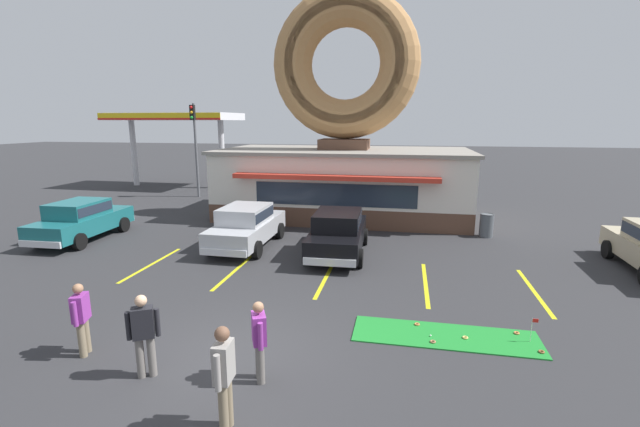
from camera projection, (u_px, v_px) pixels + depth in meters
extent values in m
plane|color=#2D2D30|center=(229.00, 358.00, 8.71)|extent=(160.00, 160.00, 0.00)
cube|color=brown|center=(344.00, 206.00, 21.96)|extent=(12.00, 6.00, 0.90)
cube|color=silver|center=(344.00, 175.00, 21.62)|extent=(12.00, 6.00, 2.30)
cube|color=gray|center=(344.00, 151.00, 21.36)|extent=(12.30, 6.30, 0.16)
cube|color=red|center=(333.00, 178.00, 18.40)|extent=(9.00, 0.60, 0.20)
cube|color=#232D3D|center=(334.00, 195.00, 18.84)|extent=(7.20, 0.03, 1.00)
cube|color=brown|center=(344.00, 144.00, 21.29)|extent=(2.40, 1.80, 0.50)
torus|color=#B27F4C|center=(345.00, 64.00, 20.49)|extent=(7.10, 1.90, 7.10)
torus|color=tan|center=(344.00, 63.00, 20.08)|extent=(6.25, 1.05, 6.24)
cube|color=#1E842D|center=(445.00, 336.00, 9.57)|extent=(4.09, 1.23, 0.03)
torus|color=#D17F47|center=(517.00, 333.00, 9.65)|extent=(0.13, 0.13, 0.04)
torus|color=#D17F47|center=(417.00, 324.00, 10.07)|extent=(0.13, 0.13, 0.04)
torus|color=brown|center=(542.00, 352.00, 8.86)|extent=(0.13, 0.13, 0.04)
torus|color=#E5C666|center=(465.00, 338.00, 9.44)|extent=(0.13, 0.13, 0.04)
torus|color=#A5724C|center=(433.00, 342.00, 9.27)|extent=(0.13, 0.13, 0.04)
sphere|color=white|center=(431.00, 336.00, 9.52)|extent=(0.04, 0.04, 0.04)
cylinder|color=silver|center=(531.00, 330.00, 9.25)|extent=(0.01, 0.01, 0.55)
cube|color=red|center=(535.00, 321.00, 9.19)|extent=(0.12, 0.01, 0.08)
cube|color=#196066|center=(83.00, 223.00, 17.37)|extent=(1.91, 4.46, 0.68)
cube|color=#196066|center=(78.00, 209.00, 17.09)|extent=(1.63, 2.15, 0.60)
cube|color=#232D3D|center=(78.00, 208.00, 17.09)|extent=(1.65, 2.07, 0.36)
cube|color=silver|center=(117.00, 217.00, 19.58)|extent=(1.67, 0.16, 0.24)
cube|color=silver|center=(40.00, 244.00, 15.27)|extent=(1.67, 0.16, 0.24)
cylinder|color=black|center=(87.00, 223.00, 18.90)|extent=(0.24, 0.65, 0.64)
cylinder|color=black|center=(124.00, 225.00, 18.62)|extent=(0.24, 0.65, 0.64)
cylinder|color=black|center=(38.00, 239.00, 16.27)|extent=(0.24, 0.65, 0.64)
cylinder|color=black|center=(79.00, 242.00, 15.99)|extent=(0.24, 0.65, 0.64)
cube|color=#B2B5BA|center=(247.00, 230.00, 16.39)|extent=(1.79, 4.41, 0.68)
cube|color=#B2B5BA|center=(245.00, 214.00, 16.12)|extent=(1.58, 2.11, 0.60)
cube|color=#232D3D|center=(245.00, 214.00, 16.11)|extent=(1.60, 2.03, 0.36)
cube|color=silver|center=(266.00, 222.00, 18.58)|extent=(1.67, 0.11, 0.24)
cube|color=silver|center=(223.00, 253.00, 14.31)|extent=(1.67, 0.11, 0.24)
cylinder|color=black|center=(240.00, 228.00, 17.95)|extent=(0.22, 0.64, 0.64)
cylinder|color=black|center=(280.00, 231.00, 17.60)|extent=(0.22, 0.64, 0.64)
cylinder|color=black|center=(210.00, 247.00, 15.33)|extent=(0.22, 0.64, 0.64)
cylinder|color=black|center=(257.00, 250.00, 14.99)|extent=(0.22, 0.64, 0.64)
cube|color=black|center=(338.00, 236.00, 15.43)|extent=(1.91, 4.46, 0.68)
cube|color=black|center=(338.00, 220.00, 15.15)|extent=(1.63, 2.15, 0.60)
cube|color=#232D3D|center=(338.00, 219.00, 15.15)|extent=(1.65, 2.07, 0.36)
cube|color=silver|center=(345.00, 228.00, 17.63)|extent=(1.67, 0.16, 0.24)
cube|color=silver|center=(329.00, 262.00, 13.33)|extent=(1.67, 0.16, 0.24)
cylinder|color=black|center=(320.00, 235.00, 16.96)|extent=(0.24, 0.65, 0.64)
cylinder|color=black|center=(365.00, 237.00, 16.68)|extent=(0.24, 0.65, 0.64)
cylinder|color=black|center=(307.00, 256.00, 14.33)|extent=(0.24, 0.65, 0.64)
cylinder|color=black|center=(359.00, 258.00, 14.05)|extent=(0.24, 0.65, 0.64)
cube|color=silver|center=(625.00, 242.00, 15.62)|extent=(1.67, 0.15, 0.24)
cylinder|color=black|center=(608.00, 249.00, 15.01)|extent=(0.24, 0.65, 0.64)
cylinder|color=#7F7056|center=(82.00, 340.00, 8.69)|extent=(0.15, 0.15, 0.76)
cylinder|color=#7F7056|center=(86.00, 335.00, 8.89)|extent=(0.15, 0.15, 0.76)
cube|color=#8C3393|center=(80.00, 308.00, 8.65)|extent=(0.34, 0.43, 0.55)
cylinder|color=#8C3393|center=(75.00, 314.00, 8.41)|extent=(0.10, 0.10, 0.51)
cylinder|color=#8C3393|center=(86.00, 304.00, 8.90)|extent=(0.10, 0.10, 0.51)
sphere|color=#9E7051|center=(78.00, 289.00, 8.56)|extent=(0.20, 0.20, 0.20)
cylinder|color=slate|center=(259.00, 358.00, 7.99)|extent=(0.15, 0.15, 0.76)
cylinder|color=slate|center=(261.00, 364.00, 7.80)|extent=(0.15, 0.15, 0.76)
cube|color=#8C3393|center=(259.00, 328.00, 7.76)|extent=(0.38, 0.45, 0.56)
cylinder|color=#8C3393|center=(258.00, 324.00, 8.00)|extent=(0.10, 0.10, 0.51)
cylinder|color=#8C3393|center=(260.00, 336.00, 7.53)|extent=(0.10, 0.10, 0.51)
sphere|color=#9E7051|center=(258.00, 307.00, 7.67)|extent=(0.21, 0.21, 0.21)
cylinder|color=slate|center=(140.00, 358.00, 7.99)|extent=(0.15, 0.15, 0.80)
cylinder|color=slate|center=(152.00, 356.00, 8.04)|extent=(0.15, 0.15, 0.80)
cube|color=black|center=(143.00, 323.00, 7.87)|extent=(0.45, 0.39, 0.59)
cylinder|color=black|center=(128.00, 326.00, 7.80)|extent=(0.10, 0.10, 0.54)
cylinder|color=black|center=(157.00, 322.00, 7.95)|extent=(0.10, 0.10, 0.54)
sphere|color=tan|center=(141.00, 301.00, 7.78)|extent=(0.22, 0.22, 0.22)
cylinder|color=#7F7056|center=(228.00, 401.00, 6.71)|extent=(0.15, 0.15, 0.86)
cylinder|color=#7F7056|center=(223.00, 409.00, 6.52)|extent=(0.15, 0.15, 0.86)
cube|color=gray|center=(223.00, 362.00, 6.46)|extent=(0.26, 0.39, 0.63)
cylinder|color=gray|center=(229.00, 355.00, 6.71)|extent=(0.10, 0.10, 0.58)
cylinder|color=gray|center=(217.00, 373.00, 6.22)|extent=(0.10, 0.10, 0.58)
sphere|color=brown|center=(222.00, 334.00, 6.36)|extent=(0.23, 0.23, 0.23)
cylinder|color=#51565B|center=(486.00, 226.00, 17.79)|extent=(0.56, 0.56, 0.95)
torus|color=#303437|center=(487.00, 214.00, 17.69)|extent=(0.57, 0.57, 0.05)
cylinder|color=#595B60|center=(196.00, 151.00, 26.77)|extent=(0.16, 0.16, 5.80)
cube|color=black|center=(192.00, 112.00, 26.10)|extent=(0.28, 0.24, 0.90)
sphere|color=red|center=(191.00, 107.00, 25.92)|extent=(0.18, 0.18, 0.18)
sphere|color=orange|center=(191.00, 112.00, 25.98)|extent=(0.18, 0.18, 0.18)
sphere|color=green|center=(192.00, 117.00, 26.04)|extent=(0.18, 0.18, 0.18)
cylinder|color=silver|center=(134.00, 153.00, 31.83)|extent=(0.40, 0.40, 4.80)
cylinder|color=silver|center=(222.00, 155.00, 30.50)|extent=(0.40, 0.40, 4.80)
cube|color=silver|center=(174.00, 117.00, 30.60)|extent=(9.00, 4.40, 0.50)
cube|color=yellow|center=(157.00, 116.00, 28.48)|extent=(9.00, 0.04, 0.44)
cube|color=red|center=(157.00, 119.00, 28.49)|extent=(9.00, 0.04, 0.12)
cube|color=yellow|center=(152.00, 264.00, 14.43)|extent=(0.12, 3.60, 0.01)
cube|color=yellow|center=(236.00, 270.00, 13.86)|extent=(0.12, 3.60, 0.01)
cube|color=yellow|center=(326.00, 276.00, 13.29)|extent=(0.12, 3.60, 0.01)
cube|color=yellow|center=(425.00, 283.00, 12.71)|extent=(0.12, 3.60, 0.01)
cube|color=yellow|center=(534.00, 291.00, 12.14)|extent=(0.12, 3.60, 0.01)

